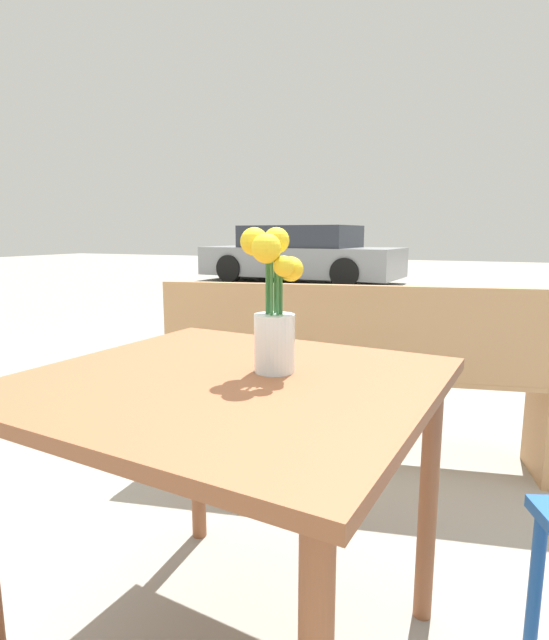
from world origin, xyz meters
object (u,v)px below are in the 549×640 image
table_front (229,417)px  bench_near (356,367)px  parked_car (300,255)px  flower_vase (273,306)px

table_front → bench_near: bench_near is taller
bench_near → parked_car: (-3.34, 8.31, 0.12)m
table_front → parked_car: size_ratio=0.22×
table_front → parked_car: (-3.33, 9.48, -0.05)m
table_front → bench_near: (0.01, 1.17, -0.17)m
table_front → flower_vase: (0.08, 0.07, 0.26)m
flower_vase → table_front: bearing=-137.1°
parked_car → table_front: bearing=-70.7°
table_front → bench_near: size_ratio=0.55×
table_front → flower_vase: flower_vase is taller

